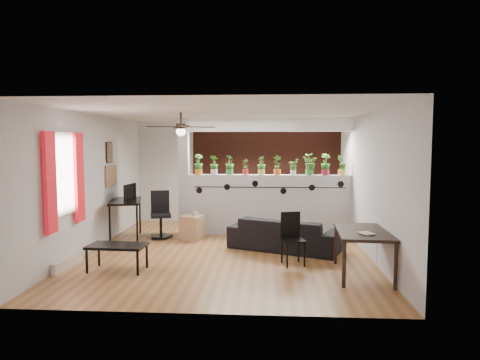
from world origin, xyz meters
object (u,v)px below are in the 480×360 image
Objects in this scene: potted_plant_9 at (342,165)px; office_chair at (161,217)px; potted_plant_4 at (261,165)px; potted_plant_0 at (198,164)px; cube_shelf at (192,228)px; computer_desk at (125,204)px; folding_chair at (292,234)px; potted_plant_5 at (277,164)px; potted_plant_2 at (230,164)px; potted_plant_1 at (214,164)px; sofa at (284,234)px; potted_plant_3 at (246,166)px; ceiling_fan at (181,128)px; potted_plant_6 at (293,166)px; potted_plant_7 at (309,164)px; coffee_table at (117,247)px; potted_plant_8 at (326,164)px; dining_table at (363,235)px.

potted_plant_9 is 4.11m from office_chair.
potted_plant_0 is at bearing 180.00° from potted_plant_4.
cube_shelf is at bearing -12.66° from office_chair.
folding_chair is (3.43, -1.65, -0.24)m from computer_desk.
folding_chair is at bearing -84.98° from potted_plant_5.
potted_plant_2 is 0.44× the size of office_chair.
potted_plant_5 reaches higher than potted_plant_1.
cube_shelf is at bearing -95.37° from potted_plant_0.
potted_plant_0 reaches higher than sofa.
cube_shelf is (-1.81, -0.58, -1.33)m from potted_plant_5.
computer_desk is at bearing 154.33° from folding_chair.
potted_plant_9 is at bearing 0.00° from potted_plant_3.
ceiling_fan is at bearing -39.01° from computer_desk.
cube_shelf is at bearing 1.98° from computer_desk.
potted_plant_7 is at bearing -0.00° from potted_plant_6.
potted_plant_9 is at bearing 0.00° from potted_plant_5.
potted_plant_3 is (0.70, -0.00, -0.03)m from potted_plant_1.
potted_plant_3 is at bearing 0.00° from potted_plant_0.
coffee_table is at bearing -92.23° from office_chair.
ceiling_fan reaches higher than office_chair.
potted_plant_3 is 1.02× the size of potted_plant_6.
sofa is (0.47, -1.30, -1.28)m from potted_plant_4.
office_chair is (-3.58, -0.42, -1.16)m from potted_plant_8.
potted_plant_7 is at bearing 0.00° from potted_plant_3.
potted_plant_3 is 0.39× the size of coffee_table.
computer_desk is at bearing -169.03° from potted_plant_5.
computer_desk is at bearing -170.08° from potted_plant_6.
potted_plant_6 reaches higher than dining_table.
potted_plant_6 reaches higher than cube_shelf.
potted_plant_9 reaches higher than office_chair.
office_chair reaches higher than sofa.
potted_plant_8 is at bearing 0.00° from potted_plant_3.
potted_plant_1 reaches higher than office_chair.
potted_plant_0 is 0.23× the size of sofa.
potted_plant_4 is at bearing 180.00° from potted_plant_9.
dining_table is 1.52× the size of folding_chair.
folding_chair is 0.94× the size of coffee_table.
potted_plant_0 is 1.40m from potted_plant_4.
folding_chair is at bearing -110.60° from potted_plant_8.
potted_plant_6 is at bearing 0.00° from potted_plant_5.
computer_desk is (-3.93, -0.63, -0.83)m from potted_plant_7.
potted_plant_0 reaches higher than potted_plant_9.
computer_desk is (-3.58, -0.63, -0.78)m from potted_plant_6.
sofa is at bearing -125.73° from potted_plant_8.
potted_plant_2 is 1.63m from cube_shelf.
ceiling_fan is at bearing 166.58° from folding_chair.
potted_plant_0 reaches higher than office_chair.
potted_plant_7 reaches higher than dining_table.
potted_plant_4 is at bearing -180.00° from potted_plant_6.
potted_plant_6 is at bearing 180.00° from potted_plant_7.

